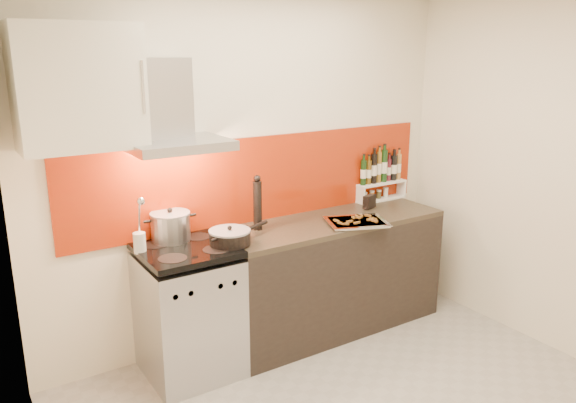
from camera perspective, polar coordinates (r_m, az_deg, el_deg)
back_wall at (r=4.19m, az=-3.33°, el=3.35°), size 3.40×0.02×2.60m
left_wall at (r=2.36m, az=-23.10°, el=-7.52°), size 0.02×2.80×2.60m
right_wall at (r=4.38m, az=26.36°, el=2.30°), size 0.02×2.80×2.60m
backsplash at (r=4.22m, az=-2.65°, el=2.34°), size 3.00×0.02×0.64m
range_stove at (r=3.92m, az=-10.00°, el=-11.05°), size 0.60×0.60×0.91m
counter at (r=4.46m, az=4.40°, el=-7.35°), size 1.80×0.60×0.90m
range_hood at (r=3.68m, az=-11.81°, el=8.38°), size 0.62×0.50×0.61m
upper_cabinet at (r=3.49m, az=-20.52°, el=10.82°), size 0.70×0.35×0.72m
stock_pot at (r=3.86m, az=-11.83°, el=-2.49°), size 0.27×0.27×0.23m
saute_pan at (r=3.74m, az=-5.86°, el=-3.57°), size 0.51×0.30×0.13m
utensil_jar at (r=3.69m, az=-14.82°, el=-3.40°), size 0.08×0.12×0.38m
pepper_mill at (r=4.01m, az=-3.12°, el=-0.19°), size 0.06×0.06×0.40m
step_shelf at (r=4.87m, az=9.41°, el=2.42°), size 0.49×0.13×0.43m
caddy_box at (r=4.62m, az=8.27°, el=-0.00°), size 0.13×0.09×0.11m
baking_tray at (r=4.22m, az=6.98°, el=-2.05°), size 0.53×0.47×0.03m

